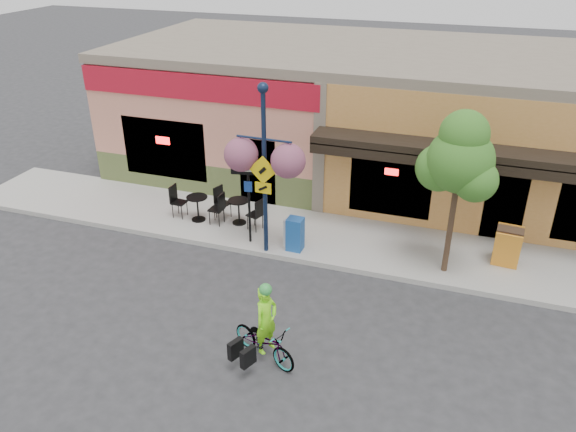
# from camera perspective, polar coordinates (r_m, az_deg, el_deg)

# --- Properties ---
(ground) EXTENTS (90.00, 90.00, 0.00)m
(ground) POSITION_cam_1_polar(r_m,az_deg,el_deg) (14.68, 3.08, -6.29)
(ground) COLOR #2D2D30
(ground) RESTS_ON ground
(sidewalk) EXTENTS (24.00, 3.00, 0.15)m
(sidewalk) POSITION_cam_1_polar(r_m,az_deg,el_deg) (16.30, 5.03, -2.36)
(sidewalk) COLOR #9E9B93
(sidewalk) RESTS_ON ground
(curb) EXTENTS (24.00, 0.12, 0.15)m
(curb) POSITION_cam_1_polar(r_m,az_deg,el_deg) (15.09, 3.67, -4.95)
(curb) COLOR #A8A59E
(curb) RESTS_ON ground
(building) EXTENTS (18.20, 8.20, 4.50)m
(building) POSITION_cam_1_polar(r_m,az_deg,el_deg) (20.44, 9.13, 10.29)
(building) COLOR tan
(building) RESTS_ON ground
(bicycle) EXTENTS (1.76, 1.19, 0.87)m
(bicycle) POSITION_cam_1_polar(r_m,az_deg,el_deg) (11.97, -2.41, -12.61)
(bicycle) COLOR maroon
(bicycle) RESTS_ON ground
(cyclist_rider) EXTENTS (0.55, 0.65, 1.52)m
(cyclist_rider) POSITION_cam_1_polar(r_m,az_deg,el_deg) (11.75, -2.21, -11.45)
(cyclist_rider) COLOR #87FF1A
(cyclist_rider) RESTS_ON ground
(lamp_post) EXTENTS (1.51, 0.63, 4.68)m
(lamp_post) POSITION_cam_1_polar(r_m,az_deg,el_deg) (14.51, -2.39, 4.48)
(lamp_post) COLOR #13223E
(lamp_post) RESTS_ON sidewalk
(one_way_sign) EXTENTS (0.93, 0.38, 2.38)m
(one_way_sign) POSITION_cam_1_polar(r_m,az_deg,el_deg) (15.46, -3.97, 1.24)
(one_way_sign) COLOR black
(one_way_sign) RESTS_ON sidewalk
(cafe_set_left) EXTENTS (1.74, 0.93, 1.02)m
(cafe_set_left) POSITION_cam_1_polar(r_m,az_deg,el_deg) (17.12, -9.18, 1.13)
(cafe_set_left) COLOR black
(cafe_set_left) RESTS_ON sidewalk
(cafe_set_right) EXTENTS (1.85, 1.31, 1.00)m
(cafe_set_right) POSITION_cam_1_polar(r_m,az_deg,el_deg) (16.79, -5.03, 0.80)
(cafe_set_right) COLOR black
(cafe_set_right) RESTS_ON sidewalk
(newspaper_box_blue) EXTENTS (0.44, 0.40, 0.96)m
(newspaper_box_blue) POSITION_cam_1_polar(r_m,az_deg,el_deg) (15.37, 0.73, -1.85)
(newspaper_box_blue) COLOR #1A509E
(newspaper_box_blue) RESTS_ON sidewalk
(newspaper_box_grey) EXTENTS (0.43, 0.40, 0.81)m
(newspaper_box_grey) POSITION_cam_1_polar(r_m,az_deg,el_deg) (15.60, 0.41, -1.69)
(newspaper_box_grey) COLOR silver
(newspaper_box_grey) RESTS_ON sidewalk
(street_tree) EXTENTS (1.87, 1.87, 4.34)m
(street_tree) POSITION_cam_1_polar(r_m,az_deg,el_deg) (14.24, 16.63, 2.09)
(street_tree) COLOR #3D7A26
(street_tree) RESTS_ON sidewalk
(sandwich_board) EXTENTS (0.70, 0.54, 1.10)m
(sandwich_board) POSITION_cam_1_polar(r_m,az_deg,el_deg) (15.50, 21.32, -3.34)
(sandwich_board) COLOR orange
(sandwich_board) RESTS_ON sidewalk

